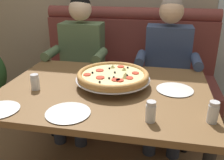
{
  "coord_description": "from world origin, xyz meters",
  "views": [
    {
      "loc": [
        0.34,
        -1.45,
        1.4
      ],
      "look_at": [
        0.06,
        -0.04,
        0.82
      ],
      "focal_mm": 39.84,
      "sensor_mm": 36.0,
      "label": 1
    }
  ],
  "objects_px": {
    "shaker_parmesan": "(35,83)",
    "booth_bench": "(126,81)",
    "dining_table": "(105,99)",
    "plate_near_left": "(175,89)",
    "diner_right": "(167,63)",
    "diner_left": "(79,58)",
    "pizza": "(113,76)",
    "shaker_oregano": "(213,114)",
    "plate_near_right": "(68,112)",
    "shaker_pepper_flakes": "(151,113)"
  },
  "relations": [
    {
      "from": "diner_right",
      "to": "shaker_oregano",
      "type": "relative_size",
      "value": 11.2
    },
    {
      "from": "diner_left",
      "to": "shaker_oregano",
      "type": "distance_m",
      "value": 1.44
    },
    {
      "from": "booth_bench",
      "to": "shaker_parmesan",
      "type": "relative_size",
      "value": 17.63
    },
    {
      "from": "booth_bench",
      "to": "shaker_oregano",
      "type": "height_order",
      "value": "booth_bench"
    },
    {
      "from": "plate_near_left",
      "to": "shaker_parmesan",
      "type": "bearing_deg",
      "value": -169.47
    },
    {
      "from": "pizza",
      "to": "shaker_oregano",
      "type": "bearing_deg",
      "value": -31.43
    },
    {
      "from": "dining_table",
      "to": "shaker_parmesan",
      "type": "bearing_deg",
      "value": -166.93
    },
    {
      "from": "booth_bench",
      "to": "shaker_pepper_flakes",
      "type": "relative_size",
      "value": 16.3
    },
    {
      "from": "diner_right",
      "to": "pizza",
      "type": "xyz_separation_m",
      "value": [
        -0.36,
        -0.65,
        0.1
      ]
    },
    {
      "from": "pizza",
      "to": "shaker_pepper_flakes",
      "type": "xyz_separation_m",
      "value": [
        0.27,
        -0.4,
        -0.03
      ]
    },
    {
      "from": "shaker_oregano",
      "to": "plate_near_left",
      "type": "distance_m",
      "value": 0.4
    },
    {
      "from": "dining_table",
      "to": "shaker_parmesan",
      "type": "height_order",
      "value": "shaker_parmesan"
    },
    {
      "from": "pizza",
      "to": "booth_bench",
      "type": "bearing_deg",
      "value": 92.81
    },
    {
      "from": "shaker_parmesan",
      "to": "plate_near_left",
      "type": "bearing_deg",
      "value": 10.53
    },
    {
      "from": "booth_bench",
      "to": "shaker_oregano",
      "type": "distance_m",
      "value": 1.46
    },
    {
      "from": "pizza",
      "to": "shaker_parmesan",
      "type": "distance_m",
      "value": 0.51
    },
    {
      "from": "shaker_oregano",
      "to": "diner_right",
      "type": "bearing_deg",
      "value": 102.04
    },
    {
      "from": "diner_left",
      "to": "plate_near_right",
      "type": "bearing_deg",
      "value": -74.68
    },
    {
      "from": "pizza",
      "to": "plate_near_right",
      "type": "height_order",
      "value": "pizza"
    },
    {
      "from": "booth_bench",
      "to": "shaker_pepper_flakes",
      "type": "xyz_separation_m",
      "value": [
        0.32,
        -1.32,
        0.38
      ]
    },
    {
      "from": "diner_right",
      "to": "plate_near_left",
      "type": "distance_m",
      "value": 0.64
    },
    {
      "from": "shaker_parmesan",
      "to": "plate_near_left",
      "type": "xyz_separation_m",
      "value": [
        0.89,
        0.17,
        -0.03
      ]
    },
    {
      "from": "diner_right",
      "to": "shaker_pepper_flakes",
      "type": "xyz_separation_m",
      "value": [
        -0.09,
        -1.05,
        0.07
      ]
    },
    {
      "from": "dining_table",
      "to": "diner_right",
      "type": "bearing_deg",
      "value": 59.84
    },
    {
      "from": "shaker_parmesan",
      "to": "booth_bench",
      "type": "bearing_deg",
      "value": 67.78
    },
    {
      "from": "shaker_oregano",
      "to": "shaker_pepper_flakes",
      "type": "distance_m",
      "value": 0.31
    },
    {
      "from": "dining_table",
      "to": "diner_left",
      "type": "bearing_deg",
      "value": 120.16
    },
    {
      "from": "dining_table",
      "to": "diner_right",
      "type": "xyz_separation_m",
      "value": [
        0.41,
        0.7,
        0.05
      ]
    },
    {
      "from": "diner_left",
      "to": "diner_right",
      "type": "distance_m",
      "value": 0.82
    },
    {
      "from": "diner_left",
      "to": "pizza",
      "type": "distance_m",
      "value": 0.8
    },
    {
      "from": "dining_table",
      "to": "shaker_oregano",
      "type": "bearing_deg",
      "value": -25.5
    },
    {
      "from": "dining_table",
      "to": "diner_left",
      "type": "relative_size",
      "value": 1.06
    },
    {
      "from": "dining_table",
      "to": "plate_near_left",
      "type": "bearing_deg",
      "value": 8.03
    },
    {
      "from": "booth_bench",
      "to": "shaker_parmesan",
      "type": "xyz_separation_m",
      "value": [
        -0.44,
        -1.07,
        0.38
      ]
    },
    {
      "from": "dining_table",
      "to": "diner_left",
      "type": "xyz_separation_m",
      "value": [
        -0.41,
        0.7,
        0.05
      ]
    },
    {
      "from": "plate_near_left",
      "to": "diner_left",
      "type": "bearing_deg",
      "value": 143.38
    },
    {
      "from": "shaker_pepper_flakes",
      "to": "diner_right",
      "type": "bearing_deg",
      "value": 85.1
    },
    {
      "from": "diner_right",
      "to": "plate_near_right",
      "type": "bearing_deg",
      "value": -116.38
    },
    {
      "from": "diner_right",
      "to": "plate_near_right",
      "type": "height_order",
      "value": "diner_right"
    },
    {
      "from": "diner_left",
      "to": "pizza",
      "type": "height_order",
      "value": "diner_left"
    },
    {
      "from": "diner_left",
      "to": "plate_near_left",
      "type": "height_order",
      "value": "diner_left"
    },
    {
      "from": "diner_left",
      "to": "shaker_parmesan",
      "type": "bearing_deg",
      "value": -92.07
    },
    {
      "from": "shaker_oregano",
      "to": "shaker_parmesan",
      "type": "height_order",
      "value": "shaker_oregano"
    },
    {
      "from": "shaker_pepper_flakes",
      "to": "diner_left",
      "type": "bearing_deg",
      "value": 124.63
    },
    {
      "from": "booth_bench",
      "to": "shaker_parmesan",
      "type": "distance_m",
      "value": 1.22
    },
    {
      "from": "dining_table",
      "to": "plate_near_left",
      "type": "height_order",
      "value": "plate_near_left"
    },
    {
      "from": "booth_bench",
      "to": "shaker_oregano",
      "type": "relative_size",
      "value": 15.94
    },
    {
      "from": "shaker_oregano",
      "to": "shaker_parmesan",
      "type": "distance_m",
      "value": 1.08
    },
    {
      "from": "shaker_parmesan",
      "to": "plate_near_right",
      "type": "distance_m",
      "value": 0.41
    },
    {
      "from": "shaker_pepper_flakes",
      "to": "plate_near_right",
      "type": "height_order",
      "value": "shaker_pepper_flakes"
    }
  ]
}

